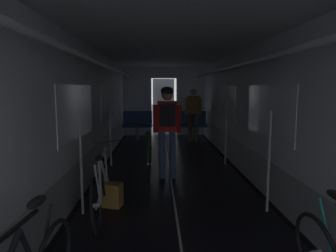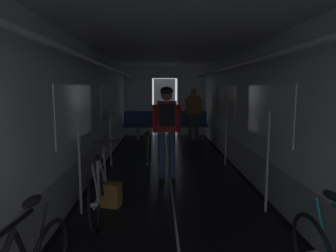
{
  "view_description": "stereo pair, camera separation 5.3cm",
  "coord_description": "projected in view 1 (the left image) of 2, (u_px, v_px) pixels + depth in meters",
  "views": [
    {
      "loc": [
        -0.25,
        -1.88,
        1.7
      ],
      "look_at": [
        0.0,
        5.06,
        0.83
      ],
      "focal_mm": 32.41,
      "sensor_mm": 36.0,
      "label": 1
    },
    {
      "loc": [
        -0.2,
        -1.89,
        1.7
      ],
      "look_at": [
        0.0,
        5.06,
        0.83
      ],
      "focal_mm": 32.41,
      "sensor_mm": 36.0,
      "label": 2
    }
  ],
  "objects": [
    {
      "name": "backpack_on_floor",
      "position": [
        113.0,
        195.0,
        4.37
      ],
      "size": [
        0.3,
        0.26,
        0.34
      ],
      "primitive_type": "cube",
      "rotation": [
        0.0,
        0.0,
        -0.26
      ],
      "color": "olive",
      "rests_on": "ground"
    },
    {
      "name": "bicycle_green_in_aisle",
      "position": [
        149.0,
        155.0,
        5.98
      ],
      "size": [
        0.44,
        1.69,
        0.94
      ],
      "color": "black",
      "rests_on": "ground"
    },
    {
      "name": "person_cyclist_aisle",
      "position": [
        167.0,
        122.0,
        5.64
      ],
      "size": [
        0.53,
        0.39,
        1.73
      ],
      "color": "#384C75",
      "rests_on": "ground"
    },
    {
      "name": "bench_seat_far_right",
      "position": [
        192.0,
        122.0,
        10.06
      ],
      "size": [
        0.98,
        0.51,
        0.95
      ],
      "color": "gray",
      "rests_on": "ground"
    },
    {
      "name": "bicycle_silver",
      "position": [
        101.0,
        187.0,
        4.04
      ],
      "size": [
        0.44,
        1.69,
        0.95
      ],
      "color": "black",
      "rests_on": "ground"
    },
    {
      "name": "bench_seat_far_left",
      "position": [
        137.0,
        123.0,
        9.99
      ],
      "size": [
        0.98,
        0.51,
        0.95
      ],
      "color": "gray",
      "rests_on": "ground"
    },
    {
      "name": "person_standing_near_bench",
      "position": [
        193.0,
        111.0,
        9.63
      ],
      "size": [
        0.53,
        0.23,
        1.69
      ],
      "color": "brown",
      "rests_on": "ground"
    },
    {
      "name": "train_car_shell",
      "position": [
        171.0,
        88.0,
        5.45
      ],
      "size": [
        3.14,
        12.34,
        2.57
      ],
      "color": "black",
      "rests_on": "ground"
    }
  ]
}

